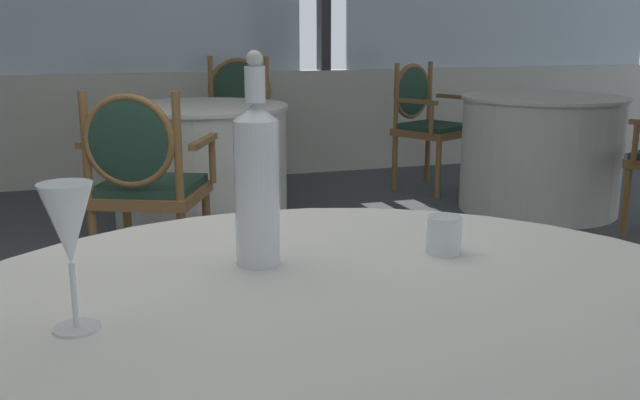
# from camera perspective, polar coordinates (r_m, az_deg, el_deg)

# --- Properties ---
(window_wall_far) EXTENTS (10.84, 0.14, 2.80)m
(window_wall_far) POSITION_cam_1_polar(r_m,az_deg,el_deg) (5.63, -16.88, 12.52)
(window_wall_far) COLOR silver
(window_wall_far) RESTS_ON ground_plane
(water_bottle) EXTENTS (0.08, 0.08, 0.37)m
(water_bottle) POSITION_cam_1_polar(r_m,az_deg,el_deg) (1.21, -5.13, 1.66)
(water_bottle) COLOR white
(water_bottle) RESTS_ON foreground_table
(wine_glass) EXTENTS (0.07, 0.07, 0.21)m
(wine_glass) POSITION_cam_1_polar(r_m,az_deg,el_deg) (0.99, -19.75, -2.13)
(wine_glass) COLOR white
(wine_glass) RESTS_ON foreground_table
(water_tumbler) EXTENTS (0.06, 0.06, 0.07)m
(water_tumbler) POSITION_cam_1_polar(r_m,az_deg,el_deg) (1.32, 10.03, -2.79)
(water_tumbler) COLOR white
(water_tumbler) RESTS_ON foreground_table
(background_table_1) EXTENTS (1.01, 1.01, 0.75)m
(background_table_1) POSITION_cam_1_polar(r_m,az_deg,el_deg) (4.10, -9.62, 2.34)
(background_table_1) COLOR silver
(background_table_1) RESTS_ON ground_plane
(dining_chair_1_0) EXTENTS (0.64, 0.61, 0.92)m
(dining_chair_1_0) POSITION_cam_1_polar(r_m,az_deg,el_deg) (3.20, -14.14, 2.00)
(dining_chair_1_0) COLOR olive
(dining_chair_1_0) RESTS_ON ground_plane
(dining_chair_1_1) EXTENTS (0.64, 0.61, 0.99)m
(dining_chair_1_1) POSITION_cam_1_polar(r_m,az_deg,el_deg) (4.97, -6.81, 6.64)
(dining_chair_1_1) COLOR olive
(dining_chair_1_1) RESTS_ON ground_plane
(background_table_2) EXTENTS (1.05, 1.05, 0.75)m
(background_table_2) POSITION_cam_1_polar(r_m,az_deg,el_deg) (4.85, 17.41, 3.62)
(background_table_2) COLOR silver
(background_table_2) RESTS_ON ground_plane
(dining_chair_2_0) EXTENTS (0.64, 0.62, 0.94)m
(dining_chair_2_0) POSITION_cam_1_polar(r_m,az_deg,el_deg) (5.34, 8.51, 6.79)
(dining_chair_2_0) COLOR olive
(dining_chair_2_0) RESTS_ON ground_plane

